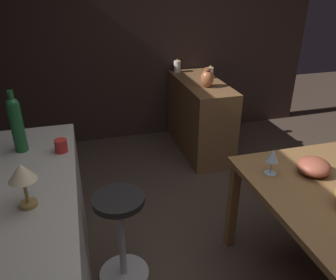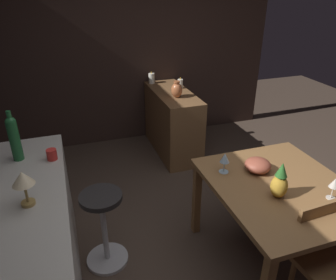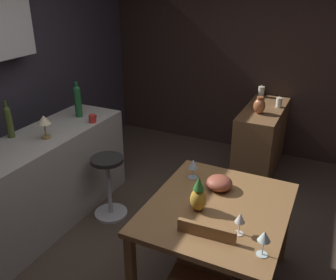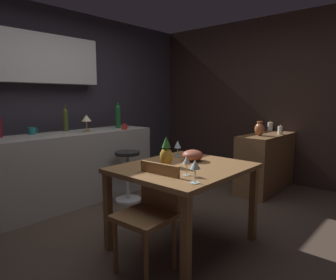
{
  "view_description": "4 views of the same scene",
  "coord_description": "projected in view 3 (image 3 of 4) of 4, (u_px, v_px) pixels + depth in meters",
  "views": [
    {
      "loc": [
        -1.37,
        1.0,
        1.85
      ],
      "look_at": [
        0.49,
        0.49,
        0.9
      ],
      "focal_mm": 35.7,
      "sensor_mm": 36.0,
      "label": 1
    },
    {
      "loc": [
        -1.7,
        1.0,
        2.07
      ],
      "look_at": [
        0.59,
        0.22,
        0.87
      ],
      "focal_mm": 34.42,
      "sensor_mm": 36.0,
      "label": 2
    },
    {
      "loc": [
        -2.24,
        -1.02,
        2.23
      ],
      "look_at": [
        0.56,
        0.32,
        0.84
      ],
      "focal_mm": 38.6,
      "sensor_mm": 36.0,
      "label": 3
    },
    {
      "loc": [
        -2.16,
        -2.01,
        1.35
      ],
      "look_at": [
        0.48,
        0.32,
        0.84
      ],
      "focal_mm": 31.73,
      "sensor_mm": 36.0,
      "label": 4
    }
  ],
  "objects": [
    {
      "name": "wine_glass_right",
      "position": [
        264.0,
        237.0,
        2.08
      ],
      "size": [
        0.08,
        0.08,
        0.17
      ],
      "color": "silver",
      "rests_on": "dining_table"
    },
    {
      "name": "wine_bottle_olive",
      "position": [
        9.0,
        121.0,
        3.25
      ],
      "size": [
        0.07,
        0.07,
        0.35
      ],
      "color": "#475623",
      "rests_on": "kitchen_counter"
    },
    {
      "name": "sideboard_cabinet",
      "position": [
        261.0,
        140.0,
        4.46
      ],
      "size": [
        1.1,
        0.44,
        0.82
      ],
      "primitive_type": "cube",
      "color": "brown",
      "rests_on": "ground_plane"
    },
    {
      "name": "wine_glass_left",
      "position": [
        193.0,
        165.0,
        2.91
      ],
      "size": [
        0.07,
        0.07,
        0.16
      ],
      "color": "silver",
      "rests_on": "dining_table"
    },
    {
      "name": "counter_lamp",
      "position": [
        44.0,
        121.0,
        3.23
      ],
      "size": [
        0.13,
        0.13,
        0.22
      ],
      "color": "#A58447",
      "rests_on": "kitchen_counter"
    },
    {
      "name": "wine_glass_center",
      "position": [
        240.0,
        219.0,
        2.26
      ],
      "size": [
        0.07,
        0.07,
        0.16
      ],
      "color": "silver",
      "rests_on": "dining_table"
    },
    {
      "name": "bar_stool",
      "position": [
        109.0,
        185.0,
        3.59
      ],
      "size": [
        0.34,
        0.34,
        0.66
      ],
      "color": "#262323",
      "rests_on": "ground_plane"
    },
    {
      "name": "ground_plane",
      "position": [
        174.0,
        258.0,
        3.16
      ],
      "size": [
        9.0,
        9.0,
        0.0
      ],
      "primitive_type": "plane",
      "color": "#47382D"
    },
    {
      "name": "pineapple_centerpiece",
      "position": [
        198.0,
        196.0,
        2.5
      ],
      "size": [
        0.11,
        0.11,
        0.27
      ],
      "color": "gold",
      "rests_on": "dining_table"
    },
    {
      "name": "pillar_candle_tall",
      "position": [
        279.0,
        102.0,
        4.31
      ],
      "size": [
        0.07,
        0.07,
        0.14
      ],
      "color": "white",
      "rests_on": "sideboard_cabinet"
    },
    {
      "name": "dining_table",
      "position": [
        217.0,
        216.0,
        2.63
      ],
      "size": [
        1.13,
        0.97,
        0.74
      ],
      "color": "olive",
      "rests_on": "ground_plane"
    },
    {
      "name": "kitchen_counter",
      "position": [
        37.0,
        185.0,
        3.41
      ],
      "size": [
        2.1,
        0.6,
        0.9
      ],
      "primitive_type": "cube",
      "color": "#B2ADA3",
      "rests_on": "ground_plane"
    },
    {
      "name": "cup_red",
      "position": [
        92.0,
        119.0,
        3.64
      ],
      "size": [
        0.11,
        0.07,
        0.08
      ],
      "color": "red",
      "rests_on": "kitchen_counter"
    },
    {
      "name": "wine_bottle_green",
      "position": [
        78.0,
        100.0,
        3.74
      ],
      "size": [
        0.07,
        0.07,
        0.38
      ],
      "color": "#1E592D",
      "rests_on": "kitchen_counter"
    },
    {
      "name": "fruit_bowl",
      "position": [
        219.0,
        183.0,
        2.78
      ],
      "size": [
        0.2,
        0.2,
        0.11
      ],
      "primitive_type": "ellipsoid",
      "color": "#9E4C38",
      "rests_on": "dining_table"
    },
    {
      "name": "pillar_candle_short",
      "position": [
        261.0,
        92.0,
        4.69
      ],
      "size": [
        0.08,
        0.08,
        0.16
      ],
      "color": "white",
      "rests_on": "sideboard_cabinet"
    },
    {
      "name": "wall_side_right",
      "position": [
        234.0,
        54.0,
        4.84
      ],
      "size": [
        0.1,
        4.4,
        2.6
      ],
      "primitive_type": "cube",
      "color": "#33231E",
      "rests_on": "ground_plane"
    },
    {
      "name": "vase_copper",
      "position": [
        259.0,
        106.0,
        4.09
      ],
      "size": [
        0.13,
        0.13,
        0.2
      ],
      "color": "#B26038",
      "rests_on": "sideboard_cabinet"
    }
  ]
}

